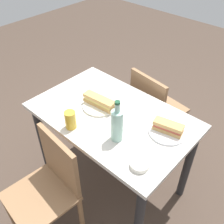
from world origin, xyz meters
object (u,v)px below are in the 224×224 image
at_px(water_bottle, 117,125).
at_px(olive_bowl, 140,165).
at_px(knife_near, 103,101).
at_px(baguette_sandwich_near, 99,102).
at_px(plate_far, 167,132).
at_px(plate_near, 99,106).
at_px(chair_far, 153,108).
at_px(chair_near, 50,185).
at_px(baguette_sandwich_far, 168,127).
at_px(dining_table, 112,128).
at_px(knife_far, 169,125).
at_px(beer_glass, 70,120).

xyz_separation_m(water_bottle, olive_bowl, (0.24, -0.08, -0.10)).
bearing_deg(knife_near, olive_bowl, -26.73).
bearing_deg(baguette_sandwich_near, plate_far, 12.09).
xyz_separation_m(baguette_sandwich_near, knife_near, (-0.02, 0.06, -0.03)).
height_order(plate_near, plate_far, same).
height_order(chair_far, chair_near, same).
xyz_separation_m(knife_near, baguette_sandwich_far, (0.53, 0.05, 0.03)).
bearing_deg(plate_near, baguette_sandwich_near, -90.00).
distance_m(chair_far, baguette_sandwich_far, 0.69).
distance_m(dining_table, knife_far, 0.42).
distance_m(knife_near, plate_far, 0.53).
bearing_deg(plate_far, baguette_sandwich_near, -167.91).
bearing_deg(knife_near, dining_table, -20.61).
height_order(chair_near, plate_near, chair_near).
bearing_deg(knife_far, plate_near, -161.90).
distance_m(chair_near, baguette_sandwich_far, 0.86).
height_order(knife_near, knife_far, same).
height_order(knife_far, water_bottle, water_bottle).
bearing_deg(olive_bowl, dining_table, 151.37).
height_order(knife_near, water_bottle, water_bottle).
height_order(beer_glass, olive_bowl, beer_glass).
distance_m(knife_far, water_bottle, 0.37).
bearing_deg(dining_table, baguette_sandwich_far, 15.38).
relative_size(chair_near, plate_far, 3.54).
relative_size(knife_far, beer_glass, 1.40).
relative_size(knife_far, water_bottle, 0.60).
xyz_separation_m(knife_near, plate_far, (0.53, 0.05, -0.01)).
xyz_separation_m(dining_table, baguette_sandwich_far, (0.39, 0.11, 0.18)).
relative_size(knife_far, olive_bowl, 1.61).
bearing_deg(baguette_sandwich_near, plate_near, 90.00).
bearing_deg(chair_near, baguette_sandwich_far, 57.26).
relative_size(dining_table, plate_far, 4.70).
bearing_deg(water_bottle, knife_near, 147.46).
bearing_deg(knife_far, olive_bowl, -81.18).
bearing_deg(baguette_sandwich_far, chair_far, 131.29).
xyz_separation_m(chair_near, baguette_sandwich_far, (0.43, 0.66, 0.34)).
height_order(chair_near, knife_far, chair_near).
relative_size(water_bottle, beer_glass, 2.34).
height_order(dining_table, plate_near, plate_near).
relative_size(plate_far, knife_far, 1.38).
height_order(baguette_sandwich_near, plate_far, baguette_sandwich_near).
bearing_deg(olive_bowl, beer_glass, -174.99).
relative_size(dining_table, water_bottle, 3.89).
xyz_separation_m(baguette_sandwich_near, beer_glass, (0.01, -0.27, 0.01)).
bearing_deg(chair_far, olive_bowl, -61.20).
relative_size(dining_table, knife_far, 6.48).
height_order(chair_near, baguette_sandwich_far, baguette_sandwich_far).
relative_size(chair_far, knife_far, 4.87).
distance_m(plate_near, water_bottle, 0.36).
distance_m(chair_far, knife_near, 0.61).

